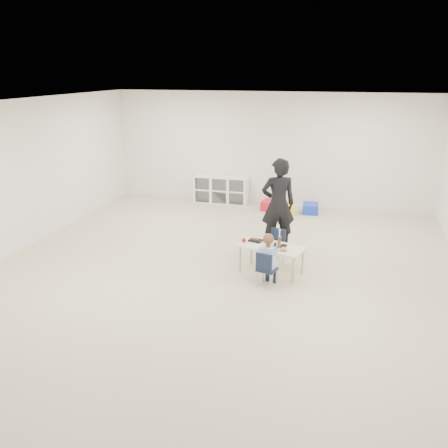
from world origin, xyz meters
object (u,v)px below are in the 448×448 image
(table, at_px, (271,259))
(chair_near, at_px, (267,269))
(adult, at_px, (278,205))
(cubby_shelf, at_px, (221,190))
(child, at_px, (267,259))

(table, distance_m, chair_near, 0.52)
(table, xyz_separation_m, chair_near, (0.02, -0.51, 0.04))
(table, height_order, adult, adult)
(chair_near, bearing_deg, cubby_shelf, 128.49)
(chair_near, relative_size, cubby_shelf, 0.43)
(chair_near, height_order, adult, adult)
(cubby_shelf, xyz_separation_m, adult, (1.92, -2.91, 0.53))
(chair_near, distance_m, cubby_shelf, 5.03)
(adult, bearing_deg, table, 72.29)
(cubby_shelf, bearing_deg, table, -63.90)
(table, xyz_separation_m, child, (0.02, -0.51, 0.22))
(cubby_shelf, height_order, adult, adult)
(table, distance_m, adult, 1.34)
(table, bearing_deg, chair_near, -73.01)
(chair_near, bearing_deg, child, 0.00)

